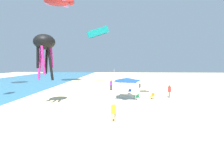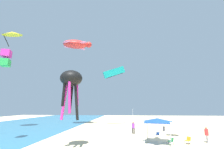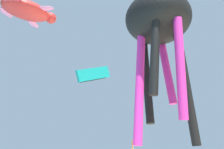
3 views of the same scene
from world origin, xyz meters
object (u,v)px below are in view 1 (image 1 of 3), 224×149
Objects in this scene: folding_chair_near_cooler at (137,96)px; kite_octopus_black at (44,44)px; cooler_box at (117,101)px; person_by_tent at (169,90)px; folding_chair_left_of_tent at (152,96)px; kite_turtle_red at (58,1)px; person_near_umbrella at (111,84)px; canopy_tent at (127,80)px; folding_chair_right_of_tent at (130,91)px; beach_umbrella at (145,81)px; banner_flag at (114,75)px; person_watching_sky at (114,111)px; kite_parafoil_teal at (98,32)px; person_far_stroller at (140,82)px.

kite_octopus_black is at bearing -25.26° from folding_chair_near_cooler.
cooler_box is 0.14× the size of kite_octopus_black.
folding_chair_left_of_tent is at bearing 136.51° from person_by_tent.
folding_chair_near_cooler is at bearing -61.93° from kite_turtle_red.
person_by_tent is at bearing 13.38° from person_near_umbrella.
kite_octopus_black reaches higher than folding_chair_near_cooler.
canopy_tent is at bearing -20.00° from person_near_umbrella.
kite_turtle_red is (12.75, 16.60, 19.13)m from folding_chair_right_of_tent.
beach_umbrella is 11.02m from banner_flag.
person_watching_sky is at bearing 104.20° from kite_octopus_black.
kite_octopus_black is (-18.43, 7.37, 4.84)m from banner_flag.
beach_umbrella is 2.68× the size of folding_chair_near_cooler.
kite_octopus_black is (5.38, 8.41, 6.18)m from person_watching_sky.
person_near_umbrella is (6.66, 2.73, -1.54)m from canopy_tent.
canopy_tent is at bearing 89.19° from kite_parafoil_teal.
person_near_umbrella is (3.37, 3.22, 0.64)m from folding_chair_right_of_tent.
kite_turtle_red is (16.03, 16.11, 16.95)m from canopy_tent.
beach_umbrella is at bearing -168.27° from folding_chair_right_of_tent.
kite_turtle_red is (6.11, 18.95, 18.49)m from person_far_stroller.
folding_chair_near_cooler is at bearing -127.44° from canopy_tent.
kite_parafoil_teal reaches higher than folding_chair_near_cooler.
canopy_tent reaches higher than folding_chair_left_of_tent.
kite_parafoil_teal reaches higher than banner_flag.
person_watching_sky is 0.31× the size of kite_parafoil_teal.
folding_chair_near_cooler is at bearing -151.07° from person_far_stroller.
canopy_tent is 4.07m from folding_chair_left_of_tent.
kite_octopus_black is at bearing 13.51° from folding_chair_right_of_tent.
banner_flag is at bearing -155.01° from kite_octopus_black.
person_near_umbrella is at bearing -167.16° from kite_octopus_black.
kite_turtle_red is at bearing 38.31° from cooler_box.
cooler_box is (-5.94, 1.84, -0.27)m from folding_chair_right_of_tent.
person_far_stroller is (10.89, -1.57, 0.64)m from folding_chair_near_cooler.
folding_chair_right_of_tent is (3.55, 2.94, 0.00)m from folding_chair_left_of_tent.
person_near_umbrella is at bearing 82.24° from person_by_tent.
banner_flag is (15.45, 3.77, 1.84)m from folding_chair_near_cooler.
folding_chair_right_of_tent is at bearing 1.34° from person_near_umbrella.
beach_umbrella is 1.17× the size of person_by_tent.
person_watching_sky reaches higher than folding_chair_left_of_tent.
kite_turtle_red reaches higher than person_by_tent.
canopy_tent is 2.17× the size of person_near_umbrella.
banner_flag is at bearing -24.06° from kite_turtle_red.
beach_umbrella is at bearing 46.71° from person_watching_sky.
canopy_tent reaches higher than person_by_tent.
canopy_tent is 2.21× the size of person_by_tent.
person_watching_sky is at bearing -155.46° from person_far_stroller.
kite_parafoil_teal is (14.31, 7.18, 12.12)m from folding_chair_right_of_tent.
person_by_tent is (0.68, -6.03, -1.56)m from canopy_tent.
beach_umbrella is 0.41× the size of kite_octopus_black.
folding_chair_right_of_tent is 28.36m from kite_turtle_red.
canopy_tent is at bearing -62.41° from kite_turtle_red.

